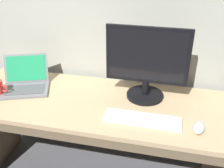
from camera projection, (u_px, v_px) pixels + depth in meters
name	position (u px, v px, depth m)	size (l,w,h in m)	color
desk	(93.00, 128.00, 1.86)	(1.73, 0.65, 0.73)	tan
laptop_space_gray	(26.00, 83.00, 1.88)	(0.39, 0.38, 0.21)	slate
external_monitor	(147.00, 65.00, 1.68)	(0.52, 0.24, 0.48)	black
wired_keyboard	(142.00, 119.00, 1.56)	(0.45, 0.12, 0.02)	white
computer_mouse	(199.00, 127.00, 1.48)	(0.07, 0.12, 0.03)	#B7B7BC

